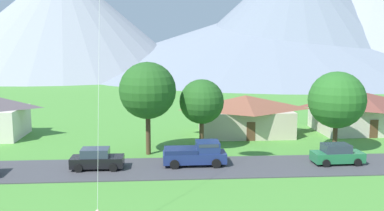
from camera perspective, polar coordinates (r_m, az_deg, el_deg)
road_strip at (r=35.61m, az=-3.03°, el=-8.25°), size 160.00×6.15×0.08m
mountain_west_ridge at (r=144.59m, az=-16.62°, el=10.80°), size 80.93×80.93×33.95m
mountain_far_west_ridge at (r=154.23m, az=9.93°, el=8.64°), size 138.40×138.40×21.98m
mountain_east_ridge at (r=150.94m, az=13.52°, el=11.90°), size 88.22×88.22×39.69m
mountain_far_east_ridge at (r=150.23m, az=23.35°, el=10.23°), size 71.02×71.02×33.23m
house_left_center at (r=53.05m, az=21.22°, el=-0.64°), size 10.26×7.75×4.63m
house_right_center at (r=48.03m, az=7.05°, el=-1.17°), size 10.55×6.70×4.41m
tree_near_left at (r=42.39m, az=18.58°, el=0.70°), size 5.31×5.31×7.54m
tree_left_of_center at (r=40.72m, az=1.29°, el=0.50°), size 4.22×4.22×6.76m
tree_center at (r=39.01m, az=-5.89°, el=1.96°), size 5.15×5.15×8.48m
parked_car_black_west_end at (r=35.90m, az=-12.46°, el=-6.93°), size 4.21×2.10×1.68m
parked_car_green_mid_west at (r=38.48m, az=18.60°, el=-6.14°), size 4.25×2.18×1.68m
pickup_truck_navy_west_side at (r=36.04m, az=0.55°, el=-6.35°), size 5.22×2.36×1.99m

